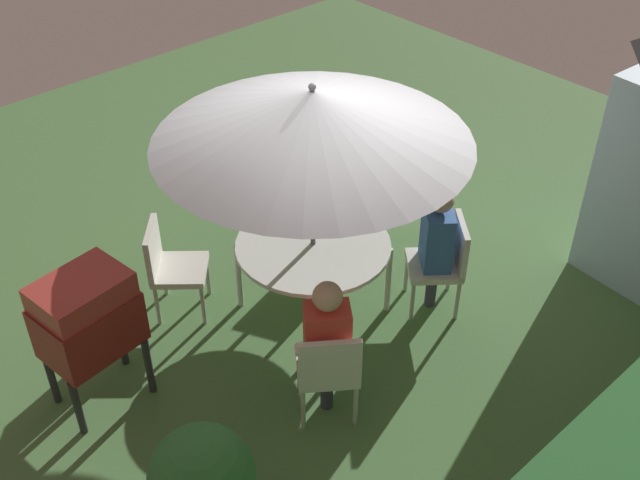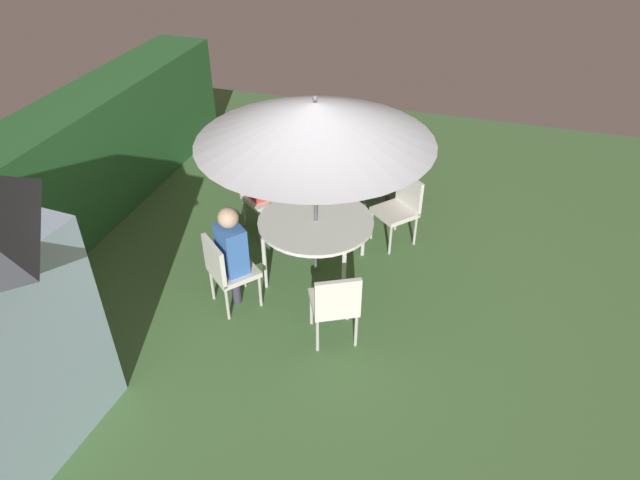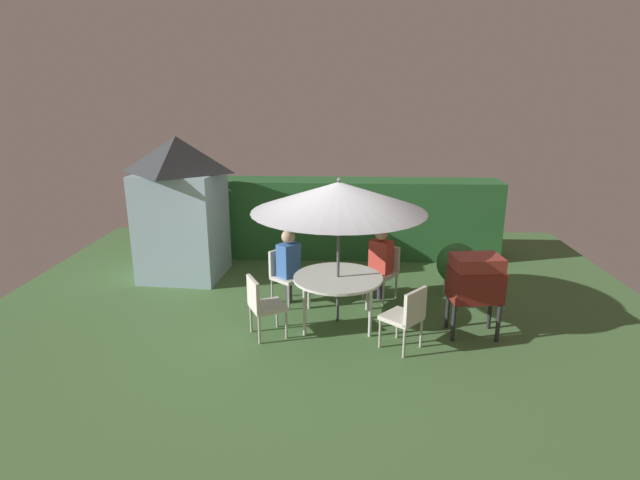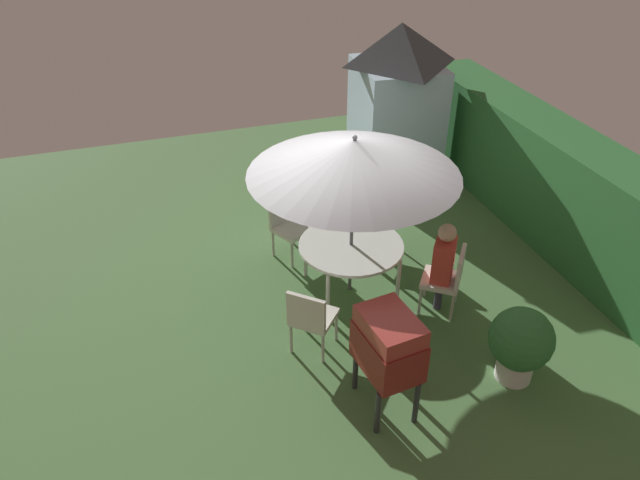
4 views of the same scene
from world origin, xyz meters
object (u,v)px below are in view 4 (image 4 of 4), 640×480
object	(u,v)px
chair_toward_hedge	(288,223)
potted_plant_by_shed	(521,342)
person_in_red	(444,258)
chair_near_shed	(448,277)
chair_far_side	(377,215)
bbq_grill	(388,345)
person_in_blue	(377,202)
chair_toward_house	(311,317)
patio_table	(351,248)
patio_umbrella	(354,157)
garden_shed	(397,102)

from	to	relation	value
chair_toward_hedge	potted_plant_by_shed	bearing A→B (deg)	29.09
person_in_red	potted_plant_by_shed	bearing A→B (deg)	10.71
chair_near_shed	chair_far_side	world-z (taller)	same
bbq_grill	potted_plant_by_shed	world-z (taller)	bbq_grill
chair_far_side	person_in_blue	distance (m)	0.28
chair_far_side	chair_toward_house	bearing A→B (deg)	-40.91
patio_table	potted_plant_by_shed	size ratio (longest dim) A/B	1.47
patio_umbrella	chair_toward_hedge	distance (m)	1.86
garden_shed	patio_table	distance (m)	3.56
chair_far_side	potted_plant_by_shed	distance (m)	2.94
garden_shed	chair_toward_house	xyz separation A→B (m)	(3.87, -2.74, -0.82)
garden_shed	person_in_red	xyz separation A→B (m)	(3.64, -0.97, -0.56)
bbq_grill	chair_toward_hedge	world-z (taller)	bbq_grill
garden_shed	chair_near_shed	bearing A→B (deg)	-13.77
bbq_grill	potted_plant_by_shed	distance (m)	1.56
bbq_grill	person_in_red	world-z (taller)	person_in_red
patio_umbrella	chair_far_side	xyz separation A→B (m)	(-0.88, 0.74, -1.43)
person_in_blue	chair_near_shed	bearing A→B (deg)	11.42
patio_table	chair_far_side	xyz separation A→B (m)	(-0.88, 0.74, -0.16)
chair_toward_house	chair_far_side	bearing A→B (deg)	139.09
chair_far_side	chair_near_shed	bearing A→B (deg)	9.10
chair_toward_hedge	person_in_blue	bearing A→B (deg)	78.38
patio_table	chair_near_shed	distance (m)	1.26
bbq_grill	chair_near_shed	bearing A→B (deg)	131.47
garden_shed	person_in_blue	world-z (taller)	garden_shed
garden_shed	person_in_blue	xyz separation A→B (m)	(2.12, -1.22, -0.56)
potted_plant_by_shed	chair_near_shed	bearing A→B (deg)	-171.85
patio_table	chair_far_side	distance (m)	1.16
chair_toward_house	potted_plant_by_shed	xyz separation A→B (m)	(1.09, 2.02, -0.00)
chair_far_side	chair_toward_hedge	bearing A→B (deg)	-98.28
patio_table	bbq_grill	world-z (taller)	bbq_grill
person_in_red	person_in_blue	world-z (taller)	same
chair_near_shed	chair_toward_hedge	distance (m)	2.38
patio_table	chair_far_side	world-z (taller)	chair_far_side
person_in_red	bbq_grill	bearing A→B (deg)	-45.83
patio_table	chair_toward_hedge	world-z (taller)	chair_toward_hedge
bbq_grill	chair_near_shed	world-z (taller)	bbq_grill
patio_table	chair_toward_house	world-z (taller)	chair_toward_house
patio_table	chair_toward_hedge	bearing A→B (deg)	-153.28
patio_umbrella	chair_near_shed	xyz separation A→B (m)	(0.75, 1.00, -1.43)
chair_far_side	potted_plant_by_shed	bearing A→B (deg)	8.68
chair_near_shed	chair_toward_house	bearing A→B (deg)	-84.32
chair_near_shed	person_in_red	distance (m)	0.28
garden_shed	patio_umbrella	bearing A→B (deg)	-33.02
garden_shed	chair_near_shed	size ratio (longest dim) A/B	2.93
chair_far_side	patio_umbrella	bearing A→B (deg)	-40.09
chair_far_side	chair_toward_house	size ratio (longest dim) A/B	1.00
bbq_grill	person_in_blue	world-z (taller)	person_in_blue
patio_umbrella	person_in_red	xyz separation A→B (m)	(0.70, 0.93, -1.16)
chair_toward_hedge	person_in_blue	xyz separation A→B (m)	(0.25, 1.22, 0.26)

